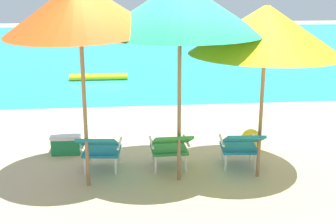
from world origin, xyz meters
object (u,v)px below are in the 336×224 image
object	(u,v)px
lounge_chair_left	(100,147)
beach_umbrella_left	(79,7)
swim_buoy	(99,77)
lounge_chair_right	(241,144)
cooler_box	(66,143)
beach_umbrella_center	(180,8)
beach_umbrella_right	(266,30)
lounge_chair_center	(171,145)
beach_ball	(251,139)

from	to	relation	value
lounge_chair_left	beach_umbrella_left	distance (m)	2.02
swim_buoy	lounge_chair_left	xyz separation A→B (m)	(0.30, -6.43, 0.31)
swim_buoy	lounge_chair_right	distance (m)	6.92
lounge_chair_right	cooler_box	world-z (taller)	lounge_chair_right
swim_buoy	beach_umbrella_center	xyz separation A→B (m)	(1.39, -6.76, 2.26)
beach_umbrella_center	cooler_box	size ratio (longest dim) A/B	5.67
beach_umbrella_center	lounge_chair_left	bearing A→B (deg)	163.00
swim_buoy	beach_umbrella_right	xyz separation A→B (m)	(2.52, -6.75, 1.97)
beach_umbrella_left	lounge_chair_center	bearing A→B (deg)	17.37
swim_buoy	lounge_chair_left	bearing A→B (deg)	-87.33
lounge_chair_center	beach_umbrella_right	bearing A→B (deg)	-14.00
lounge_chair_right	beach_ball	xyz separation A→B (m)	(0.39, 0.83, -0.23)
lounge_chair_left	cooler_box	distance (m)	1.08
lounge_chair_right	beach_umbrella_center	distance (m)	2.18
lounge_chair_left	beach_umbrella_right	xyz separation A→B (m)	(2.22, -0.32, 1.67)
lounge_chair_center	beach_ball	size ratio (longest dim) A/B	2.63
beach_umbrella_right	lounge_chair_center	bearing A→B (deg)	166.00
lounge_chair_left	lounge_chair_center	world-z (taller)	same
lounge_chair_left	beach_umbrella_left	size ratio (longest dim) A/B	0.34
beach_umbrella_left	beach_umbrella_right	xyz separation A→B (m)	(2.38, 0.06, -0.31)
lounge_chair_right	beach_umbrella_right	size ratio (longest dim) A/B	0.35
cooler_box	swim_buoy	bearing A→B (deg)	87.11
swim_buoy	cooler_box	distance (m)	5.56
swim_buoy	beach_ball	size ratio (longest dim) A/B	4.73
swim_buoy	beach_umbrella_center	distance (m)	7.27
lounge_chair_left	beach_umbrella_right	size ratio (longest dim) A/B	0.36
lounge_chair_left	beach_ball	size ratio (longest dim) A/B	2.74
lounge_chair_center	beach_umbrella_left	size ratio (longest dim) A/B	0.32
cooler_box	beach_umbrella_center	bearing A→B (deg)	-36.06
lounge_chair_right	beach_umbrella_center	size ratio (longest dim) A/B	0.34
swim_buoy	beach_umbrella_right	size ratio (longest dim) A/B	0.62
lounge_chair_center	beach_umbrella_left	world-z (taller)	beach_umbrella_left
lounge_chair_left	lounge_chair_right	size ratio (longest dim) A/B	1.01
lounge_chair_left	beach_ball	bearing A→B (deg)	17.26
beach_umbrella_left	beach_ball	xyz separation A→B (m)	(2.58, 1.14, -2.21)
swim_buoy	cooler_box	xyz separation A→B (m)	(-0.28, -5.55, 0.06)
lounge_chair_center	beach_umbrella_center	size ratio (longest dim) A/B	0.33
swim_buoy	lounge_chair_right	bearing A→B (deg)	-70.30
beach_umbrella_center	cooler_box	world-z (taller)	beach_umbrella_center
beach_umbrella_left	beach_umbrella_center	bearing A→B (deg)	2.33
lounge_chair_right	beach_umbrella_left	world-z (taller)	beach_umbrella_left
beach_umbrella_center	beach_ball	world-z (taller)	beach_umbrella_center
lounge_chair_center	beach_umbrella_right	xyz separation A→B (m)	(1.21, -0.30, 1.67)
lounge_chair_left	beach_umbrella_center	size ratio (longest dim) A/B	0.34
lounge_chair_center	beach_umbrella_center	world-z (taller)	beach_umbrella_center
swim_buoy	beach_ball	world-z (taller)	beach_ball
swim_buoy	beach_umbrella_left	world-z (taller)	beach_umbrella_left
cooler_box	lounge_chair_left	bearing A→B (deg)	-56.68
lounge_chair_right	beach_ball	size ratio (longest dim) A/B	2.71
beach_ball	cooler_box	distance (m)	3.01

